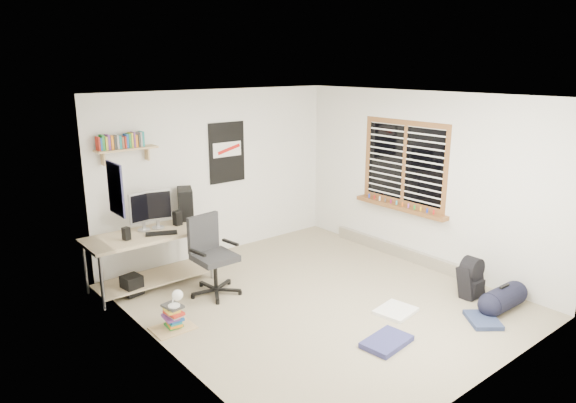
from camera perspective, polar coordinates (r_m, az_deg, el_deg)
floor at (r=6.56m, az=3.25°, el=-10.79°), size 4.00×4.50×0.01m
ceiling at (r=5.92m, az=3.62°, el=11.66°), size 4.00×4.50×0.01m
back_wall at (r=7.88m, az=-7.74°, el=3.17°), size 4.00×0.01×2.50m
left_wall at (r=5.04m, az=-13.66°, el=-3.91°), size 0.01×4.50×2.50m
right_wall at (r=7.59m, az=14.66°, el=2.35°), size 0.01×4.50×2.50m
desk at (r=7.01m, az=-15.06°, el=-6.27°), size 1.76×1.24×0.74m
monitor_left at (r=6.95m, az=-15.82°, el=-1.53°), size 0.38×0.14×0.40m
monitor_right at (r=7.00m, az=-14.34°, el=-1.29°), size 0.38×0.19×0.41m
pc_tower at (r=7.37m, az=-11.33°, el=-0.21°), size 0.35×0.45×0.43m
keyboard at (r=6.81m, az=-13.88°, el=-3.44°), size 0.42×0.29×0.02m
speaker_left at (r=6.68m, az=-17.53°, el=-3.42°), size 0.10×0.10×0.16m
speaker_right at (r=7.11m, az=-12.20°, el=-1.81°), size 0.11×0.11×0.19m
office_chair at (r=6.57m, az=-8.13°, el=-6.18°), size 0.75×0.75×1.02m
wall_shelf at (r=7.05m, az=-17.51°, el=5.60°), size 0.80×0.22×0.24m
poster_back_wall at (r=7.88m, az=-6.79°, el=5.42°), size 0.62×0.03×0.92m
poster_left_wall at (r=6.05m, az=-18.62°, el=1.34°), size 0.02×0.42×0.60m
window at (r=7.68m, az=12.72°, el=4.15°), size 0.10×1.50×1.26m
baseboard_heater at (r=8.04m, az=12.19°, el=-5.40°), size 0.08×2.50×0.18m
backpack at (r=6.94m, az=19.63°, el=-8.36°), size 0.31×0.25×0.41m
duffel_bag at (r=6.74m, az=22.77°, el=-9.94°), size 0.29×0.29×0.57m
tshirt at (r=6.35m, az=11.88°, el=-11.80°), size 0.51×0.45×0.04m
jeans_a at (r=5.68m, az=10.90°, el=-15.05°), size 0.57×0.40×0.06m
jeans_b at (r=6.40m, az=20.84°, el=-12.21°), size 0.52×0.54×0.05m
book_stack at (r=5.95m, az=-12.74°, el=-12.34°), size 0.44×0.38×0.27m
desk_lamp at (r=5.84m, az=-12.61°, el=-10.36°), size 0.20×0.25×0.22m
subwoofer at (r=6.88m, az=-16.95°, el=-8.86°), size 0.25×0.25×0.25m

